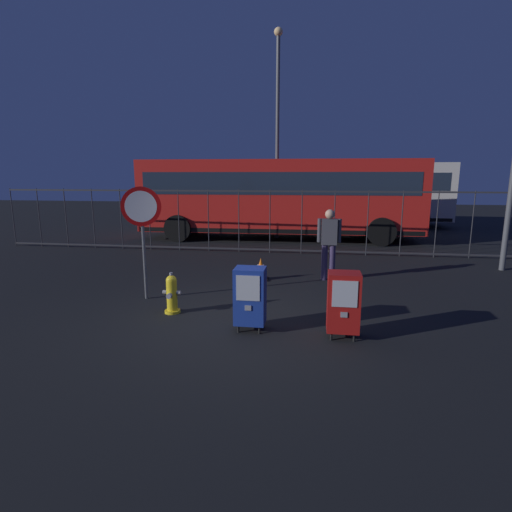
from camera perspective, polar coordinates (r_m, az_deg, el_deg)
ground_plane at (r=6.99m, az=-3.93°, el=-9.12°), size 60.00×60.00×0.00m
fire_hydrant at (r=7.41m, az=-11.81°, el=-5.27°), size 0.33×0.32×0.75m
newspaper_box_primary at (r=6.25m, az=12.25°, el=-6.33°), size 0.48×0.42×1.02m
newspaper_box_secondary at (r=6.41m, az=-0.84°, el=-5.63°), size 0.48×0.42×1.02m
stop_sign at (r=8.14m, az=-15.81°, el=5.00°), size 0.71×0.31×2.23m
pedestrian at (r=9.56m, az=10.27°, el=2.18°), size 0.55×0.22×1.67m
traffic_cone at (r=9.56m, az=0.68°, el=-1.84°), size 0.36×0.36×0.53m
fence_barrier at (r=12.79m, az=1.98°, el=4.95°), size 18.03×0.04×2.00m
bus_near at (r=15.71m, az=3.30°, el=8.66°), size 10.55×2.97×3.00m
bus_far at (r=20.63m, az=11.32°, el=9.10°), size 10.58×3.05×3.00m
street_light_near_right at (r=15.92m, az=3.06°, el=18.40°), size 0.32×0.32×7.66m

